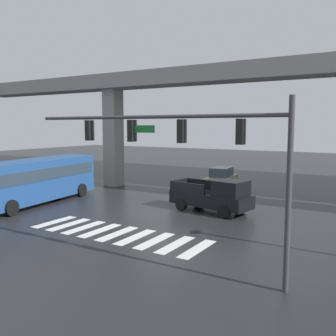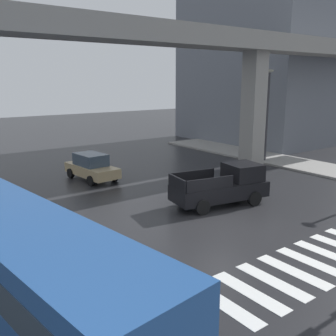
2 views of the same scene
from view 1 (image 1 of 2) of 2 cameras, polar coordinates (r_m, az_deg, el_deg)
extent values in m
plane|color=#232326|center=(22.40, -0.34, -7.17)|extent=(120.00, 120.00, 0.00)
cube|color=silver|center=(21.74, -16.91, -7.86)|extent=(0.55, 2.80, 0.01)
cube|color=silver|center=(20.95, -14.88, -8.33)|extent=(0.55, 2.80, 0.01)
cube|color=silver|center=(20.19, -12.69, -8.83)|extent=(0.55, 2.80, 0.01)
cube|color=silver|center=(19.47, -10.32, -9.35)|extent=(0.55, 2.80, 0.01)
cube|color=silver|center=(18.78, -7.77, -9.89)|extent=(0.55, 2.80, 0.01)
cube|color=silver|center=(18.14, -5.02, -10.45)|extent=(0.55, 2.80, 0.01)
cube|color=silver|center=(17.54, -2.06, -11.03)|extent=(0.55, 2.80, 0.01)
cube|color=silver|center=(16.99, 1.11, -11.61)|extent=(0.55, 2.80, 0.01)
cube|color=silver|center=(16.49, 4.49, -12.19)|extent=(0.55, 2.80, 0.01)
cube|color=gray|center=(28.16, 7.28, 14.00)|extent=(52.29, 2.47, 1.20)
cube|color=gray|center=(33.05, -8.33, 4.52)|extent=(1.30, 1.30, 8.40)
cube|color=black|center=(23.25, 6.49, -4.73)|extent=(5.36, 2.77, 0.80)
cube|color=black|center=(22.32, 9.57, -3.03)|extent=(1.98, 2.02, 0.90)
cube|color=#3F5160|center=(22.08, 10.60, -3.16)|extent=(0.39, 1.66, 0.77)
cube|color=black|center=(24.49, 5.48, -2.49)|extent=(2.63, 0.57, 0.60)
cube|color=black|center=(23.11, 2.93, -3.00)|extent=(2.63, 0.57, 0.60)
cube|color=black|center=(24.62, 1.73, -2.41)|extent=(0.41, 1.74, 0.60)
cylinder|color=black|center=(23.25, 10.97, -5.82)|extent=(0.80, 0.41, 0.76)
cylinder|color=black|center=(21.75, 8.54, -6.63)|extent=(0.80, 0.41, 0.76)
cylinder|color=black|center=(24.96, 4.68, -4.88)|extent=(0.80, 0.41, 0.76)
cylinder|color=black|center=(23.56, 2.04, -5.54)|extent=(0.80, 0.41, 0.76)
cube|color=#234C8C|center=(26.64, -20.13, -1.79)|extent=(3.90, 11.04, 2.70)
cube|color=#2D3D4C|center=(26.58, -20.17, -0.78)|extent=(3.87, 10.51, 0.76)
cube|color=#2D3D4C|center=(30.66, -13.23, 0.10)|extent=(2.24, 0.38, 1.49)
cylinder|color=black|center=(30.40, -16.80, -2.90)|extent=(0.47, 1.00, 0.96)
cylinder|color=black|center=(28.88, -13.09, -3.27)|extent=(0.47, 1.00, 0.96)
cylinder|color=black|center=(23.92, -22.82, -5.62)|extent=(0.47, 1.00, 0.96)
cube|color=tan|center=(32.46, 8.07, -1.82)|extent=(2.13, 4.44, 0.64)
cube|color=#384756|center=(32.47, 8.15, -0.58)|extent=(1.68, 2.36, 0.76)
cylinder|color=black|center=(31.00, 8.81, -2.82)|extent=(0.29, 0.66, 0.64)
cylinder|color=black|center=(31.55, 5.82, -2.62)|extent=(0.29, 0.66, 0.64)
cylinder|color=black|center=(33.52, 10.18, -2.15)|extent=(0.29, 0.66, 0.64)
cylinder|color=black|center=(34.03, 7.39, -1.98)|extent=(0.29, 0.66, 0.64)
cylinder|color=#38383D|center=(12.20, 17.90, -4.11)|extent=(0.18, 0.18, 6.20)
cylinder|color=#38383D|center=(14.24, -3.57, 7.76)|extent=(10.80, 0.14, 0.14)
cube|color=black|center=(12.47, 11.02, 5.46)|extent=(0.24, 0.32, 0.84)
sphere|color=red|center=(12.46, 11.05, 6.65)|extent=(0.17, 0.17, 0.17)
cube|color=black|center=(13.39, 2.11, 5.63)|extent=(0.24, 0.32, 0.84)
sphere|color=red|center=(13.39, 2.11, 6.74)|extent=(0.17, 0.17, 0.17)
cube|color=black|center=(14.58, -5.50, 5.67)|extent=(0.24, 0.32, 0.84)
sphere|color=red|center=(14.58, -5.51, 6.69)|extent=(0.17, 0.17, 0.17)
cube|color=black|center=(16.00, -11.86, 5.63)|extent=(0.24, 0.32, 0.84)
sphere|color=red|center=(16.00, -11.88, 6.56)|extent=(0.17, 0.17, 0.17)
cube|color=#19722D|center=(14.30, -3.93, 5.95)|extent=(1.10, 0.04, 0.28)
camera|label=2|loc=(24.07, -42.42, 7.42)|focal=40.74mm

